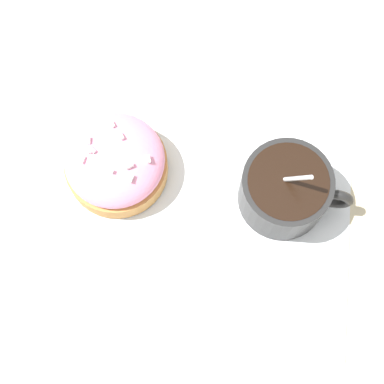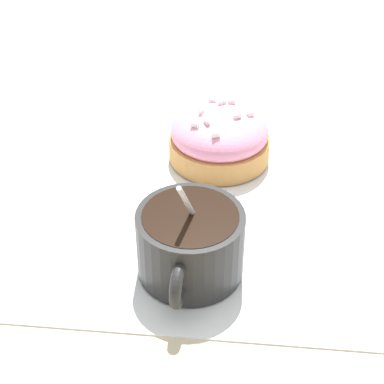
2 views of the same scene
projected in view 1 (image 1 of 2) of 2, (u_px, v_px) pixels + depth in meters
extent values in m
plane|color=#C6B793|center=(198.00, 194.00, 0.63)|extent=(3.00, 3.00, 0.00)
cube|color=white|center=(198.00, 193.00, 0.63)|extent=(0.31, 0.31, 0.00)
cylinder|color=black|center=(284.00, 190.00, 0.60)|extent=(0.08, 0.08, 0.06)
cylinder|color=black|center=(288.00, 183.00, 0.58)|extent=(0.07, 0.07, 0.01)
torus|color=black|center=(334.00, 199.00, 0.60)|extent=(0.04, 0.01, 0.04)
ellipsoid|color=silver|center=(303.00, 207.00, 0.61)|extent=(0.03, 0.02, 0.01)
cylinder|color=silver|center=(283.00, 180.00, 0.58)|extent=(0.04, 0.02, 0.08)
cylinder|color=#C18442|center=(117.00, 167.00, 0.62)|extent=(0.10, 0.10, 0.02)
ellipsoid|color=pink|center=(115.00, 160.00, 0.60)|extent=(0.10, 0.10, 0.04)
cube|color=white|center=(112.00, 124.00, 0.59)|extent=(0.01, 0.01, 0.00)
cube|color=white|center=(129.00, 167.00, 0.58)|extent=(0.01, 0.01, 0.00)
cube|color=white|center=(92.00, 150.00, 0.58)|extent=(0.01, 0.01, 0.00)
cube|color=white|center=(121.00, 136.00, 0.59)|extent=(0.01, 0.01, 0.00)
cube|color=white|center=(131.00, 179.00, 0.58)|extent=(0.00, 0.01, 0.00)
cube|color=white|center=(149.00, 159.00, 0.59)|extent=(0.01, 0.01, 0.00)
cube|color=white|center=(90.00, 150.00, 0.59)|extent=(0.01, 0.01, 0.00)
cube|color=white|center=(110.00, 171.00, 0.58)|extent=(0.01, 0.00, 0.00)
cube|color=white|center=(82.00, 163.00, 0.58)|extent=(0.00, 0.01, 0.00)
cube|color=white|center=(89.00, 140.00, 0.59)|extent=(0.00, 0.01, 0.00)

